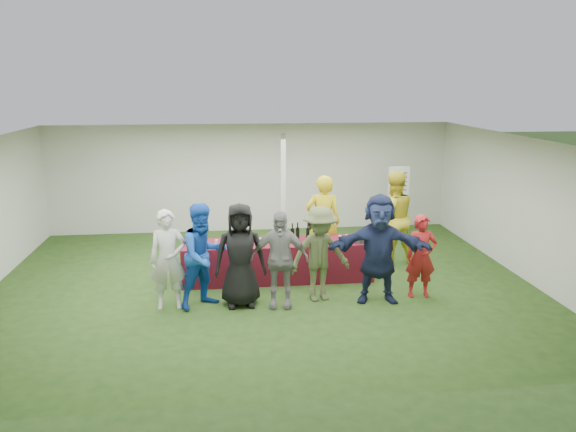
{
  "coord_description": "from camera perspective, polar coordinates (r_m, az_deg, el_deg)",
  "views": [
    {
      "loc": [
        -0.71,
        -9.94,
        3.73
      ],
      "look_at": [
        0.48,
        0.24,
        1.25
      ],
      "focal_mm": 35.0,
      "sensor_mm": 36.0,
      "label": 1
    }
  ],
  "objects": [
    {
      "name": "wine_bottles",
      "position": [
        10.82,
        1.9,
        -1.73
      ],
      "size": [
        0.61,
        0.13,
        0.32
      ],
      "color": "black",
      "rests_on": "serving_table"
    },
    {
      "name": "customer_6",
      "position": [
        10.09,
        13.38,
        -4.01
      ],
      "size": [
        0.56,
        0.39,
        1.48
      ],
      "primitive_type": "imported",
      "rotation": [
        0.0,
        0.0,
        -0.07
      ],
      "color": "#A71C1D",
      "rests_on": "ground"
    },
    {
      "name": "serving_table",
      "position": [
        10.76,
        -1.06,
        -4.56
      ],
      "size": [
        3.6,
        0.8,
        0.75
      ],
      "primitive_type": "cube",
      "color": "maroon",
      "rests_on": "ground"
    },
    {
      "name": "ground",
      "position": [
        10.64,
        -2.45,
        -6.94
      ],
      "size": [
        60.0,
        60.0,
        0.0
      ],
      "primitive_type": "plane",
      "color": "#284719",
      "rests_on": "ground"
    },
    {
      "name": "bar_towel",
      "position": [
        10.93,
        6.66,
        -2.23
      ],
      "size": [
        0.25,
        0.18,
        0.03
      ],
      "primitive_type": "cube",
      "color": "white",
      "rests_on": "serving_table"
    },
    {
      "name": "dump_bucket",
      "position": [
        10.67,
        7.33,
        -2.22
      ],
      "size": [
        0.26,
        0.26,
        0.18
      ],
      "primitive_type": "cylinder",
      "color": "slate",
      "rests_on": "serving_table"
    },
    {
      "name": "tent",
      "position": [
        11.45,
        -0.47,
        1.61
      ],
      "size": [
        10.0,
        10.0,
        10.0
      ],
      "color": "white",
      "rests_on": "ground"
    },
    {
      "name": "water_bottle",
      "position": [
        10.71,
        -0.48,
        -1.97
      ],
      "size": [
        0.07,
        0.07,
        0.23
      ],
      "color": "silver",
      "rests_on": "serving_table"
    },
    {
      "name": "wine_list_sign",
      "position": [
        13.31,
        11.18,
        2.89
      ],
      "size": [
        0.5,
        0.03,
        1.8
      ],
      "color": "slate",
      "rests_on": "ground"
    },
    {
      "name": "customer_0",
      "position": [
        9.52,
        -12.07,
        -4.37
      ],
      "size": [
        0.64,
        0.44,
        1.68
      ],
      "primitive_type": "imported",
      "rotation": [
        0.0,
        0.0,
        0.07
      ],
      "color": "silver",
      "rests_on": "ground"
    },
    {
      "name": "customer_4",
      "position": [
        9.66,
        3.24,
        -3.88
      ],
      "size": [
        1.18,
        0.83,
        1.66
      ],
      "primitive_type": "imported",
      "rotation": [
        0.0,
        0.0,
        0.21
      ],
      "color": "#4D5831",
      "rests_on": "ground"
    },
    {
      "name": "customer_1",
      "position": [
        9.48,
        -8.55,
        -3.99
      ],
      "size": [
        1.09,
        1.04,
        1.78
      ],
      "primitive_type": "imported",
      "rotation": [
        0.0,
        0.0,
        0.59
      ],
      "color": "blue",
      "rests_on": "ground"
    },
    {
      "name": "customer_3",
      "position": [
        9.37,
        -0.89,
        -4.4
      ],
      "size": [
        1.02,
        0.53,
        1.67
      ],
      "primitive_type": "imported",
      "rotation": [
        0.0,
        0.0,
        -0.13
      ],
      "color": "gray",
      "rests_on": "ground"
    },
    {
      "name": "customer_2",
      "position": [
        9.44,
        -4.88,
        -3.99
      ],
      "size": [
        0.88,
        0.58,
        1.77
      ],
      "primitive_type": "imported",
      "rotation": [
        0.0,
        0.0,
        0.02
      ],
      "color": "black",
      "rests_on": "ground"
    },
    {
      "name": "customer_5",
      "position": [
        9.69,
        9.2,
        -3.29
      ],
      "size": [
        1.81,
        0.79,
        1.89
      ],
      "primitive_type": "imported",
      "rotation": [
        0.0,
        0.0,
        -0.14
      ],
      "color": "#1B2446",
      "rests_on": "ground"
    },
    {
      "name": "staff_pourer",
      "position": [
        11.26,
        3.59,
        -0.66
      ],
      "size": [
        0.75,
        0.54,
        1.92
      ],
      "primitive_type": "imported",
      "rotation": [
        0.0,
        0.0,
        3.02
      ],
      "color": "gold",
      "rests_on": "ground"
    },
    {
      "name": "wine_glasses",
      "position": [
        10.36,
        -2.17,
        -2.48
      ],
      "size": [
        2.77,
        0.14,
        0.16
      ],
      "color": "silver",
      "rests_on": "serving_table"
    },
    {
      "name": "staff_back",
      "position": [
        11.78,
        10.6,
        -0.17
      ],
      "size": [
        1.04,
        0.86,
        1.94
      ],
      "primitive_type": "imported",
      "rotation": [
        0.0,
        0.0,
        3.29
      ],
      "color": "gold",
      "rests_on": "ground"
    }
  ]
}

